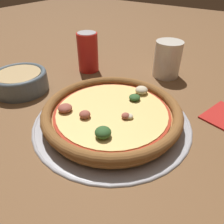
{
  "coord_description": "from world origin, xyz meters",
  "views": [
    {
      "loc": [
        -0.23,
        0.33,
        0.31
      ],
      "look_at": [
        0.0,
        0.0,
        0.03
      ],
      "focal_mm": 35.0,
      "sensor_mm": 36.0,
      "label": 1
    }
  ],
  "objects_px": {
    "drinking_cup": "(169,59)",
    "beverage_can": "(88,52)",
    "bowl_near": "(20,80)",
    "pizza_tray": "(112,120)",
    "pizza": "(112,113)"
  },
  "relations": [
    {
      "from": "drinking_cup",
      "to": "beverage_can",
      "type": "height_order",
      "value": "beverage_can"
    },
    {
      "from": "bowl_near",
      "to": "beverage_can",
      "type": "height_order",
      "value": "beverage_can"
    },
    {
      "from": "pizza_tray",
      "to": "drinking_cup",
      "type": "bearing_deg",
      "value": -90.8
    },
    {
      "from": "beverage_can",
      "to": "drinking_cup",
      "type": "bearing_deg",
      "value": -154.62
    },
    {
      "from": "pizza_tray",
      "to": "pizza",
      "type": "height_order",
      "value": "pizza"
    },
    {
      "from": "pizza_tray",
      "to": "beverage_can",
      "type": "relative_size",
      "value": 2.9
    },
    {
      "from": "bowl_near",
      "to": "pizza_tray",
      "type": "bearing_deg",
      "value": -175.05
    },
    {
      "from": "bowl_near",
      "to": "beverage_can",
      "type": "relative_size",
      "value": 1.21
    },
    {
      "from": "bowl_near",
      "to": "drinking_cup",
      "type": "relative_size",
      "value": 1.37
    },
    {
      "from": "bowl_near",
      "to": "beverage_can",
      "type": "xyz_separation_m",
      "value": [
        -0.07,
        -0.21,
        0.03
      ]
    },
    {
      "from": "pizza",
      "to": "beverage_can",
      "type": "bearing_deg",
      "value": -39.61
    },
    {
      "from": "bowl_near",
      "to": "beverage_can",
      "type": "distance_m",
      "value": 0.23
    },
    {
      "from": "drinking_cup",
      "to": "beverage_can",
      "type": "xyz_separation_m",
      "value": [
        0.23,
        0.11,
        0.01
      ]
    },
    {
      "from": "bowl_near",
      "to": "pizza",
      "type": "bearing_deg",
      "value": -175.07
    },
    {
      "from": "pizza_tray",
      "to": "beverage_can",
      "type": "bearing_deg",
      "value": -39.59
    }
  ]
}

